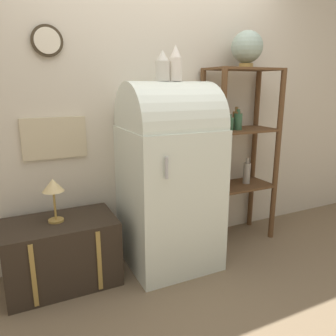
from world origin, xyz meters
name	(u,v)px	position (x,y,z in m)	size (l,w,h in m)	color
ground_plane	(181,272)	(0.00, 0.00, 0.00)	(12.00, 12.00, 0.00)	#7A664C
wall_back	(150,98)	(0.00, 0.57, 1.35)	(7.00, 0.09, 2.70)	beige
refrigerator	(169,173)	(0.00, 0.21, 0.78)	(0.70, 0.71, 1.49)	silver
suitcase_trunk	(62,252)	(-0.86, 0.27, 0.25)	(0.79, 0.49, 0.50)	#33281E
shelf_unit	(240,144)	(0.79, 0.34, 0.93)	(0.68, 0.38, 1.61)	brown
globe	(247,47)	(0.82, 0.35, 1.78)	(0.27, 0.27, 0.31)	#AD8942
vase_left	(163,67)	(-0.05, 0.23, 1.59)	(0.11, 0.11, 0.22)	beige
vase_center	(176,64)	(0.05, 0.22, 1.61)	(0.10, 0.10, 0.26)	silver
desk_lamp	(53,189)	(-0.88, 0.28, 0.75)	(0.15, 0.15, 0.32)	#AD8942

